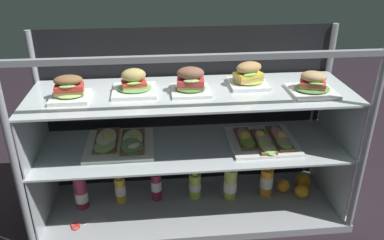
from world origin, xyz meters
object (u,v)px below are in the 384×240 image
Objects in this scene: open_sandwich_tray_far_left at (263,140)px; plated_roll_sandwich_far_left at (69,90)px; orange_fruit_near_left_post at (303,180)px; plated_roll_sandwich_left_of_center at (248,77)px; orange_fruit_rolled_forward at (283,186)px; open_sandwich_tray_near_left_corner at (120,143)px; juice_bottle_back_left at (120,189)px; kitchen_scissors at (80,225)px; plated_roll_sandwich_near_left_corner at (190,82)px; plated_roll_sandwich_mid_left at (134,85)px; juice_bottle_front_second at (156,185)px; juice_bottle_near_post at (266,181)px; juice_bottle_tucked_behind at (195,184)px; orange_fruit_beside_bottles at (302,191)px; juice_bottle_back_right at (230,183)px; juice_bottle_front_middle at (81,192)px; plated_roll_sandwich_far_right at (312,85)px.

plated_roll_sandwich_far_left is at bearing -179.05° from open_sandwich_tray_far_left.
plated_roll_sandwich_far_left is 2.09× the size of orange_fruit_near_left_post.
orange_fruit_rolled_forward is at bearing 0.45° from plated_roll_sandwich_left_of_center.
open_sandwich_tray_near_left_corner is 1.72× the size of juice_bottle_back_left.
plated_roll_sandwich_near_left_corner is at bearing 11.48° from kitchen_scissors.
plated_roll_sandwich_near_left_corner is (0.26, -0.02, 0.01)m from plated_roll_sandwich_mid_left.
orange_fruit_rolled_forward is at bearing 1.79° from open_sandwich_tray_near_left_corner.
plated_roll_sandwich_left_of_center is 0.78m from juice_bottle_front_second.
plated_roll_sandwich_near_left_corner is at bearing -174.00° from juice_bottle_near_post.
juice_bottle_tucked_behind is at bearing 7.73° from plated_roll_sandwich_mid_left.
orange_fruit_rolled_forward is at bearing -165.46° from orange_fruit_near_left_post.
plated_roll_sandwich_mid_left is at bearing -175.94° from plated_roll_sandwich_left_of_center.
kitchen_scissors is (-0.31, -0.14, -0.69)m from plated_roll_sandwich_mid_left.
orange_fruit_beside_bottles is at bearing 5.44° from kitchen_scissors.
juice_bottle_back_left is 2.57× the size of orange_fruit_rolled_forward.
plated_roll_sandwich_left_of_center is 0.95× the size of juice_bottle_back_left.
open_sandwich_tray_near_left_corner is (-0.09, 0.01, -0.31)m from plated_roll_sandwich_mid_left.
plated_roll_sandwich_left_of_center is at bearing -0.99° from juice_bottle_front_second.
orange_fruit_near_left_post is at bearing 5.91° from plated_roll_sandwich_far_left.
juice_bottle_back_right reaches higher than juice_bottle_front_second.
juice_bottle_near_post is (0.81, -0.02, 0.01)m from juice_bottle_back_left.
orange_fruit_rolled_forward is at bearing 1.35° from juice_bottle_front_middle.
juice_bottle_front_second is at bearing -178.13° from orange_fruit_near_left_post.
juice_bottle_back_left is at bearing 177.44° from juice_bottle_back_right.
open_sandwich_tray_near_left_corner is 0.47m from kitchen_scissors.
plated_roll_sandwich_left_of_center is (0.84, 0.09, 0.00)m from plated_roll_sandwich_far_left.
juice_bottle_front_second is (0.17, 0.03, -0.30)m from open_sandwich_tray_near_left_corner.
juice_bottle_near_post is at bearing 0.70° from open_sandwich_tray_near_left_corner.
plated_roll_sandwich_near_left_corner is at bearing -173.25° from orange_fruit_rolled_forward.
plated_roll_sandwich_near_left_corner is 0.85m from juice_bottle_front_middle.
plated_roll_sandwich_far_right is 1.30m from juice_bottle_front_middle.
plated_roll_sandwich_far_right is 0.82m from juice_bottle_tucked_behind.
plated_roll_sandwich_mid_left reaches higher than juice_bottle_near_post.
plated_roll_sandwich_left_of_center reaches higher than plated_roll_sandwich_far_right.
plated_roll_sandwich_far_right is 0.89× the size of juice_bottle_front_middle.
plated_roll_sandwich_near_left_corner reaches higher than juice_bottle_back_right.
orange_fruit_rolled_forward is (-0.13, -0.03, -0.00)m from orange_fruit_near_left_post.
kitchen_scissors is at bearing -163.55° from juice_bottle_tucked_behind.
juice_bottle_front_second is 0.72m from orange_fruit_rolled_forward.
open_sandwich_tray_far_left is at bearing -159.48° from orange_fruit_near_left_post.
plated_roll_sandwich_far_right is at bearing -14.81° from open_sandwich_tray_far_left.
plated_roll_sandwich_near_left_corner is 0.49m from open_sandwich_tray_far_left.
open_sandwich_tray_far_left is 1.66× the size of juice_bottle_tucked_behind.
plated_roll_sandwich_far_left reaches higher than open_sandwich_tray_near_left_corner.
juice_bottle_front_second is at bearing 11.27° from open_sandwich_tray_near_left_corner.
juice_bottle_back_left is at bearing 161.01° from plated_roll_sandwich_mid_left.
orange_fruit_beside_bottles is at bearing -113.24° from orange_fruit_near_left_post.
orange_fruit_beside_bottles is at bearing -6.23° from juice_bottle_tucked_behind.
orange_fruit_beside_bottles is at bearing 1.26° from plated_roll_sandwich_far_left.
juice_bottle_back_left is at bearing 42.17° from kitchen_scissors.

